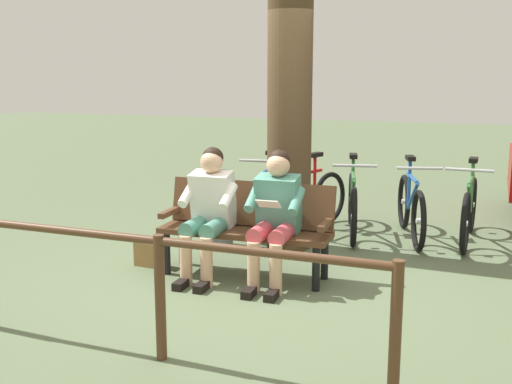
{
  "coord_description": "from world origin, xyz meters",
  "views": [
    {
      "loc": [
        -1.76,
        4.98,
        1.86
      ],
      "look_at": [
        0.29,
        -0.44,
        0.75
      ],
      "focal_mm": 43.26,
      "sensor_mm": 36.0,
      "label": 1
    }
  ],
  "objects_px": {
    "person_companion": "(209,206)",
    "bicycle_purple": "(267,198)",
    "bench": "(247,222)",
    "person_reading": "(275,211)",
    "bicycle_orange": "(352,205)",
    "bicycle_black": "(469,211)",
    "handbag": "(150,254)",
    "bicycle_blue": "(305,202)",
    "litter_bin": "(218,209)",
    "bicycle_green": "(411,208)",
    "tree_trunk": "(290,98)"
  },
  "relations": [
    {
      "from": "tree_trunk",
      "to": "bicycle_purple",
      "type": "distance_m",
      "value": 1.56
    },
    {
      "from": "litter_bin",
      "to": "bicycle_orange",
      "type": "distance_m",
      "value": 1.63
    },
    {
      "from": "handbag",
      "to": "person_reading",
      "type": "bearing_deg",
      "value": 178.07
    },
    {
      "from": "person_companion",
      "to": "handbag",
      "type": "distance_m",
      "value": 0.87
    },
    {
      "from": "bicycle_purple",
      "to": "bicycle_orange",
      "type": "bearing_deg",
      "value": 83.45
    },
    {
      "from": "person_reading",
      "to": "bicycle_green",
      "type": "height_order",
      "value": "person_reading"
    },
    {
      "from": "bicycle_orange",
      "to": "bicycle_black",
      "type": "bearing_deg",
      "value": 82.29
    },
    {
      "from": "bicycle_black",
      "to": "person_companion",
      "type": "bearing_deg",
      "value": -44.56
    },
    {
      "from": "person_companion",
      "to": "bicycle_black",
      "type": "height_order",
      "value": "person_companion"
    },
    {
      "from": "person_reading",
      "to": "bicycle_green",
      "type": "distance_m",
      "value": 2.23
    },
    {
      "from": "litter_bin",
      "to": "bicycle_black",
      "type": "distance_m",
      "value": 2.81
    },
    {
      "from": "person_reading",
      "to": "person_companion",
      "type": "xyz_separation_m",
      "value": [
        0.64,
        0.02,
        -0.0
      ]
    },
    {
      "from": "tree_trunk",
      "to": "bicycle_green",
      "type": "relative_size",
      "value": 1.98
    },
    {
      "from": "litter_bin",
      "to": "bicycle_black",
      "type": "height_order",
      "value": "bicycle_black"
    },
    {
      "from": "handbag",
      "to": "bicycle_green",
      "type": "bearing_deg",
      "value": -139.24
    },
    {
      "from": "bench",
      "to": "person_reading",
      "type": "distance_m",
      "value": 0.39
    },
    {
      "from": "bench",
      "to": "bicycle_black",
      "type": "relative_size",
      "value": 0.96
    },
    {
      "from": "bicycle_green",
      "to": "bicycle_orange",
      "type": "bearing_deg",
      "value": -101.52
    },
    {
      "from": "handbag",
      "to": "bicycle_black",
      "type": "xyz_separation_m",
      "value": [
        -2.89,
        -2.03,
        0.24
      ]
    },
    {
      "from": "bench",
      "to": "bicycle_purple",
      "type": "relative_size",
      "value": 0.96
    },
    {
      "from": "person_reading",
      "to": "bicycle_black",
      "type": "height_order",
      "value": "person_reading"
    },
    {
      "from": "person_companion",
      "to": "bicycle_purple",
      "type": "relative_size",
      "value": 0.72
    },
    {
      "from": "bicycle_black",
      "to": "bicycle_green",
      "type": "height_order",
      "value": "same"
    },
    {
      "from": "bench",
      "to": "person_reading",
      "type": "relative_size",
      "value": 1.34
    },
    {
      "from": "bicycle_green",
      "to": "bicycle_orange",
      "type": "xyz_separation_m",
      "value": [
        0.66,
        0.05,
        0.0
      ]
    },
    {
      "from": "bicycle_orange",
      "to": "bicycle_green",
      "type": "bearing_deg",
      "value": 81.06
    },
    {
      "from": "person_reading",
      "to": "litter_bin",
      "type": "height_order",
      "value": "person_reading"
    },
    {
      "from": "person_companion",
      "to": "bicycle_blue",
      "type": "relative_size",
      "value": 0.75
    },
    {
      "from": "person_companion",
      "to": "bicycle_purple",
      "type": "distance_m",
      "value": 1.99
    },
    {
      "from": "person_reading",
      "to": "bicycle_purple",
      "type": "relative_size",
      "value": 0.72
    },
    {
      "from": "person_reading",
      "to": "bicycle_blue",
      "type": "relative_size",
      "value": 0.75
    },
    {
      "from": "person_companion",
      "to": "tree_trunk",
      "type": "height_order",
      "value": "tree_trunk"
    },
    {
      "from": "bench",
      "to": "handbag",
      "type": "distance_m",
      "value": 1.06
    },
    {
      "from": "person_companion",
      "to": "litter_bin",
      "type": "xyz_separation_m",
      "value": [
        0.34,
        -0.95,
        -0.25
      ]
    },
    {
      "from": "person_companion",
      "to": "bicycle_purple",
      "type": "height_order",
      "value": "person_companion"
    },
    {
      "from": "person_companion",
      "to": "bicycle_black",
      "type": "distance_m",
      "value": 3.07
    },
    {
      "from": "person_reading",
      "to": "bicycle_green",
      "type": "bearing_deg",
      "value": -117.31
    },
    {
      "from": "bench",
      "to": "tree_trunk",
      "type": "distance_m",
      "value": 1.51
    },
    {
      "from": "bicycle_black",
      "to": "person_reading",
      "type": "bearing_deg",
      "value": -35.19
    },
    {
      "from": "person_reading",
      "to": "bicycle_orange",
      "type": "bearing_deg",
      "value": -100.3
    },
    {
      "from": "litter_bin",
      "to": "bicycle_blue",
      "type": "bearing_deg",
      "value": -126.46
    },
    {
      "from": "person_companion",
      "to": "bicycle_green",
      "type": "bearing_deg",
      "value": -130.1
    },
    {
      "from": "bicycle_purple",
      "to": "bicycle_blue",
      "type": "bearing_deg",
      "value": 77.89
    },
    {
      "from": "bicycle_green",
      "to": "bicycle_blue",
      "type": "distance_m",
      "value": 1.22
    },
    {
      "from": "handbag",
      "to": "litter_bin",
      "type": "xyz_separation_m",
      "value": [
        -0.33,
        -0.89,
        0.3
      ]
    },
    {
      "from": "bench",
      "to": "person_companion",
      "type": "relative_size",
      "value": 1.34
    },
    {
      "from": "bicycle_orange",
      "to": "bicycle_purple",
      "type": "distance_m",
      "value": 1.06
    },
    {
      "from": "tree_trunk",
      "to": "bicycle_black",
      "type": "xyz_separation_m",
      "value": [
        -1.83,
        -0.9,
        -1.26
      ]
    },
    {
      "from": "bicycle_black",
      "to": "bicycle_purple",
      "type": "relative_size",
      "value": 1.0
    },
    {
      "from": "bicycle_blue",
      "to": "litter_bin",
      "type": "bearing_deg",
      "value": -16.17
    }
  ]
}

